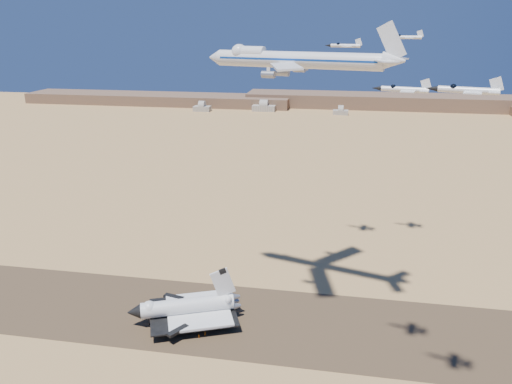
% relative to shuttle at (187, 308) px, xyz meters
% --- Properties ---
extents(ground, '(1200.00, 1200.00, 0.00)m').
position_rel_shuttle_xyz_m(ground, '(11.14, 4.42, -5.70)').
color(ground, tan).
rests_on(ground, ground).
extents(runway, '(600.00, 50.00, 0.06)m').
position_rel_shuttle_xyz_m(runway, '(11.14, 4.42, -5.67)').
color(runway, brown).
rests_on(runway, ground).
extents(ridgeline, '(960.00, 90.00, 18.00)m').
position_rel_shuttle_xyz_m(ridgeline, '(76.46, 531.73, 1.93)').
color(ridgeline, brown).
rests_on(ridgeline, ground).
extents(hangars, '(200.50, 29.50, 30.00)m').
position_rel_shuttle_xyz_m(hangars, '(-52.86, 482.85, -0.87)').
color(hangars, '#B1AA9D').
rests_on(hangars, ground).
extents(shuttle, '(43.56, 36.35, 21.19)m').
position_rel_shuttle_xyz_m(shuttle, '(0.00, 0.00, 0.00)').
color(shuttle, silver).
rests_on(shuttle, runway).
extents(carrier_747, '(72.87, 54.62, 18.18)m').
position_rel_shuttle_xyz_m(carrier_747, '(35.66, 21.62, 91.37)').
color(carrier_747, white).
extents(crew_a, '(0.67, 0.79, 1.85)m').
position_rel_shuttle_xyz_m(crew_a, '(9.49, -8.44, -4.71)').
color(crew_a, '#C95E0B').
rests_on(crew_a, runway).
extents(crew_b, '(0.72, 0.87, 1.56)m').
position_rel_shuttle_xyz_m(crew_b, '(7.00, -6.02, -4.85)').
color(crew_b, '#C95E0B').
rests_on(crew_b, runway).
extents(crew_c, '(1.12, 1.11, 1.78)m').
position_rel_shuttle_xyz_m(crew_c, '(7.60, -10.20, -4.75)').
color(crew_c, '#C95E0B').
rests_on(crew_c, runway).
extents(chase_jet_a, '(15.05, 8.59, 3.80)m').
position_rel_shuttle_xyz_m(chase_jet_a, '(70.29, -22.79, 87.15)').
color(chase_jet_a, white).
extents(chase_jet_b, '(15.94, 9.23, 4.05)m').
position_rel_shuttle_xyz_m(chase_jet_b, '(81.98, -40.57, 89.39)').
color(chase_jet_b, white).
extents(chase_jet_e, '(16.40, 9.30, 4.13)m').
position_rel_shuttle_xyz_m(chase_jet_e, '(53.99, 71.89, 94.32)').
color(chase_jet_e, white).
extents(chase_jet_f, '(16.14, 8.87, 4.03)m').
position_rel_shuttle_xyz_m(chase_jet_f, '(80.52, 79.52, 97.79)').
color(chase_jet_f, white).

